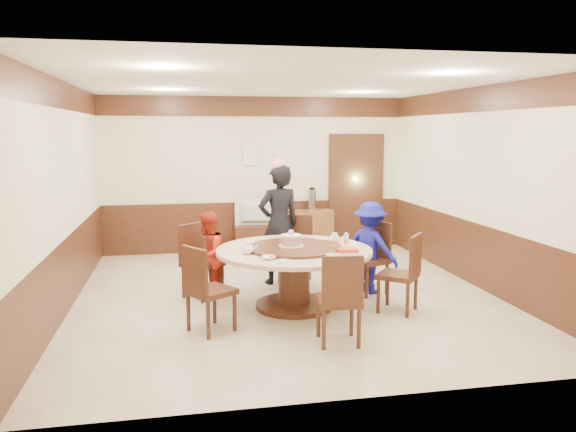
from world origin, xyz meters
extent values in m
plane|color=beige|center=(0.00, 0.00, 0.00)|extent=(6.00, 6.00, 0.00)
plane|color=white|center=(0.00, 0.00, 2.80)|extent=(6.00, 6.00, 0.00)
cube|color=#ECE6C7|center=(0.00, 3.00, 1.40)|extent=(5.50, 0.04, 2.80)
cube|color=#ECE6C7|center=(0.00, -3.00, 1.40)|extent=(5.50, 0.04, 2.80)
cube|color=#ECE6C7|center=(-2.75, 0.00, 1.40)|extent=(0.04, 6.00, 2.80)
cube|color=#ECE6C7|center=(2.75, 0.00, 1.40)|extent=(0.04, 6.00, 2.80)
cube|color=#402014|center=(0.00, 0.00, 0.45)|extent=(5.50, 6.00, 0.90)
cube|color=#402014|center=(0.00, 0.00, 2.62)|extent=(5.50, 6.00, 0.35)
cube|color=#402014|center=(1.90, 2.95, 1.05)|extent=(1.05, 0.08, 2.18)
cube|color=#92E2A0|center=(1.90, 2.97, 1.05)|extent=(0.88, 0.02, 2.05)
cylinder|color=#402014|center=(0.00, -0.53, 0.03)|extent=(0.96, 0.96, 0.06)
cylinder|color=#402014|center=(0.00, -0.53, 0.35)|extent=(0.38, 0.38, 0.65)
cylinder|color=beige|center=(0.00, -0.53, 0.72)|extent=(1.92, 1.92, 0.05)
cylinder|color=#402014|center=(0.00, -0.53, 0.77)|extent=(1.17, 1.17, 0.03)
cube|color=#402014|center=(1.11, -0.09, 0.45)|extent=(0.58, 0.58, 0.06)
cube|color=#402014|center=(1.31, -0.01, 0.72)|extent=(0.20, 0.40, 0.50)
cube|color=#402014|center=(1.11, -0.09, 0.21)|extent=(0.36, 0.36, 0.42)
cube|color=#402014|center=(0.25, 0.64, 0.45)|extent=(0.59, 0.59, 0.06)
cube|color=#402014|center=(0.34, 0.83, 0.72)|extent=(0.39, 0.22, 0.50)
cube|color=#402014|center=(0.25, 0.64, 0.21)|extent=(0.36, 0.36, 0.42)
cube|color=#402014|center=(-1.10, 0.14, 0.45)|extent=(0.62, 0.62, 0.06)
cube|color=#402014|center=(-1.24, 0.30, 0.72)|extent=(0.34, 0.31, 0.50)
cube|color=#402014|center=(-1.10, 0.14, 0.21)|extent=(0.36, 0.36, 0.42)
cube|color=#402014|center=(-1.06, -1.17, 0.45)|extent=(0.61, 0.61, 0.06)
cube|color=#402014|center=(-1.23, -1.28, 0.72)|extent=(0.27, 0.37, 0.50)
cube|color=#402014|center=(-1.06, -1.17, 0.21)|extent=(0.36, 0.36, 0.42)
cube|color=#402014|center=(0.22, -1.76, 0.45)|extent=(0.48, 0.48, 0.06)
cube|color=#402014|center=(0.20, -1.97, 0.72)|extent=(0.42, 0.08, 0.50)
cube|color=#402014|center=(0.22, -1.76, 0.21)|extent=(0.36, 0.36, 0.42)
cube|color=#402014|center=(1.21, -0.91, 0.45)|extent=(0.62, 0.62, 0.06)
cube|color=#402014|center=(1.37, -1.04, 0.72)|extent=(0.29, 0.35, 0.50)
cube|color=#402014|center=(1.21, -0.91, 0.21)|extent=(0.36, 0.36, 0.42)
imported|color=black|center=(0.02, 0.66, 0.86)|extent=(0.71, 0.55, 1.72)
imported|color=#B12A17|center=(-1.02, 0.08, 0.58)|extent=(0.63, 0.69, 1.16)
imported|color=navy|center=(1.15, -0.06, 0.62)|extent=(0.88, 0.91, 1.25)
cylinder|color=white|center=(-0.03, -0.50, 0.79)|extent=(0.32, 0.32, 0.01)
cylinder|color=tan|center=(-0.03, -0.50, 0.85)|extent=(0.25, 0.25, 0.12)
cylinder|color=white|center=(-0.03, -0.50, 0.92)|extent=(0.26, 0.26, 0.01)
sphere|color=pink|center=(-0.03, -0.50, 0.95)|extent=(0.07, 0.07, 0.07)
ellipsoid|color=white|center=(-0.60, -0.71, 0.81)|extent=(0.17, 0.15, 0.13)
ellipsoid|color=white|center=(0.58, -0.32, 0.81)|extent=(0.17, 0.15, 0.13)
imported|color=white|center=(-0.53, -0.21, 0.77)|extent=(0.15, 0.15, 0.04)
imported|color=white|center=(0.32, -1.09, 0.77)|extent=(0.14, 0.14, 0.04)
imported|color=white|center=(-0.40, -1.04, 0.77)|extent=(0.15, 0.15, 0.04)
imported|color=white|center=(0.68, -0.65, 0.77)|extent=(0.15, 0.15, 0.05)
cylinder|color=white|center=(-0.25, -1.18, 0.76)|extent=(0.18, 0.18, 0.01)
cylinder|color=white|center=(0.45, -0.03, 0.76)|extent=(0.18, 0.18, 0.01)
cube|color=white|center=(0.57, -0.91, 0.76)|extent=(0.30, 0.20, 0.02)
cube|color=red|center=(0.57, -0.91, 0.79)|extent=(0.24, 0.15, 0.04)
cylinder|color=white|center=(0.50, -0.61, 0.83)|extent=(0.06, 0.06, 0.16)
cylinder|color=white|center=(0.67, -0.52, 0.83)|extent=(0.06, 0.06, 0.16)
cube|color=#402014|center=(-0.01, 2.75, 0.25)|extent=(0.85, 0.45, 0.50)
imported|color=gray|center=(-0.01, 2.75, 0.73)|extent=(0.82, 0.19, 0.47)
cube|color=brown|center=(0.98, 2.78, 0.38)|extent=(0.80, 0.40, 0.75)
cylinder|color=silver|center=(1.01, 2.78, 0.94)|extent=(0.15, 0.15, 0.38)
cube|color=white|center=(-0.10, 2.96, 1.75)|extent=(0.25, 0.00, 0.35)
cube|color=white|center=(0.55, 2.96, 1.45)|extent=(0.30, 0.00, 0.22)
camera|label=1|loc=(-1.36, -7.16, 2.18)|focal=35.00mm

